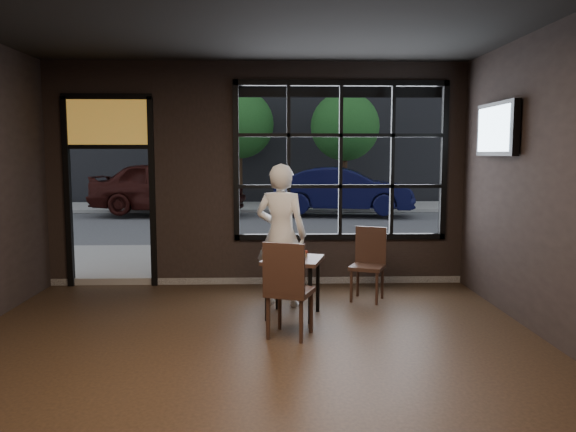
{
  "coord_description": "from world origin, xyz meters",
  "views": [
    {
      "loc": [
        0.18,
        -4.57,
        1.91
      ],
      "look_at": [
        0.4,
        2.2,
        1.15
      ],
      "focal_mm": 35.0,
      "sensor_mm": 36.0,
      "label": 1
    }
  ],
  "objects_px": {
    "cafe_table": "(293,287)",
    "man": "(281,235)",
    "navy_car": "(343,190)",
    "chair_near": "(290,288)"
  },
  "relations": [
    {
      "from": "cafe_table",
      "to": "navy_car",
      "type": "relative_size",
      "value": 0.17
    },
    {
      "from": "chair_near",
      "to": "man",
      "type": "relative_size",
      "value": 0.57
    },
    {
      "from": "chair_near",
      "to": "navy_car",
      "type": "distance_m",
      "value": 11.43
    },
    {
      "from": "chair_near",
      "to": "navy_car",
      "type": "xyz_separation_m",
      "value": [
        2.02,
        11.25,
        0.29
      ]
    },
    {
      "from": "chair_near",
      "to": "navy_car",
      "type": "height_order",
      "value": "navy_car"
    },
    {
      "from": "cafe_table",
      "to": "chair_near",
      "type": "relative_size",
      "value": 0.69
    },
    {
      "from": "chair_near",
      "to": "cafe_table",
      "type": "bearing_deg",
      "value": -74.19
    },
    {
      "from": "cafe_table",
      "to": "chair_near",
      "type": "distance_m",
      "value": 0.74
    },
    {
      "from": "man",
      "to": "navy_car",
      "type": "bearing_deg",
      "value": -84.03
    },
    {
      "from": "cafe_table",
      "to": "man",
      "type": "distance_m",
      "value": 0.76
    }
  ]
}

